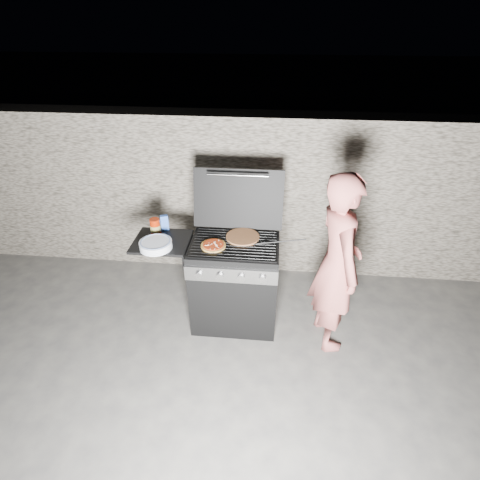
# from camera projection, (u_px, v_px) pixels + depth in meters

# --- Properties ---
(ground) EXTENTS (50.00, 50.00, 0.00)m
(ground) POSITION_uv_depth(u_px,v_px,m) (235.00, 318.00, 3.82)
(ground) COLOR #3C3B3A
(stone_wall) EXTENTS (8.00, 0.35, 1.80)m
(stone_wall) POSITION_uv_depth(u_px,v_px,m) (245.00, 195.00, 4.23)
(stone_wall) COLOR gray
(stone_wall) RESTS_ON ground
(gas_grill) EXTENTS (1.34, 0.79, 0.91)m
(gas_grill) POSITION_uv_depth(u_px,v_px,m) (209.00, 282.00, 3.60)
(gas_grill) COLOR black
(gas_grill) RESTS_ON ground
(pizza_topped) EXTENTS (0.28, 0.28, 0.02)m
(pizza_topped) POSITION_uv_depth(u_px,v_px,m) (213.00, 245.00, 3.30)
(pizza_topped) COLOR #AB6C3A
(pizza_topped) RESTS_ON gas_grill
(pizza_plain) EXTENTS (0.33, 0.33, 0.02)m
(pizza_plain) POSITION_uv_depth(u_px,v_px,m) (243.00, 237.00, 3.42)
(pizza_plain) COLOR #C27A50
(pizza_plain) RESTS_ON gas_grill
(sauce_jar) EXTENTS (0.12, 0.12, 0.14)m
(sauce_jar) POSITION_uv_depth(u_px,v_px,m) (155.00, 226.00, 3.48)
(sauce_jar) COLOR #9A1E03
(sauce_jar) RESTS_ON gas_grill
(blue_carton) EXTENTS (0.08, 0.06, 0.15)m
(blue_carton) POSITION_uv_depth(u_px,v_px,m) (165.00, 223.00, 3.53)
(blue_carton) COLOR #2E57B5
(blue_carton) RESTS_ON gas_grill
(plate_stack) EXTENTS (0.35, 0.35, 0.07)m
(plate_stack) POSITION_uv_depth(u_px,v_px,m) (156.00, 245.00, 3.28)
(plate_stack) COLOR white
(plate_stack) RESTS_ON gas_grill
(person) EXTENTS (0.53, 0.69, 1.68)m
(person) POSITION_uv_depth(u_px,v_px,m) (337.00, 265.00, 3.19)
(person) COLOR #B15A53
(person) RESTS_ON ground
(tongs) EXTENTS (0.43, 0.01, 0.09)m
(tongs) POSITION_uv_depth(u_px,v_px,m) (281.00, 242.00, 3.28)
(tongs) COLOR black
(tongs) RESTS_ON gas_grill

